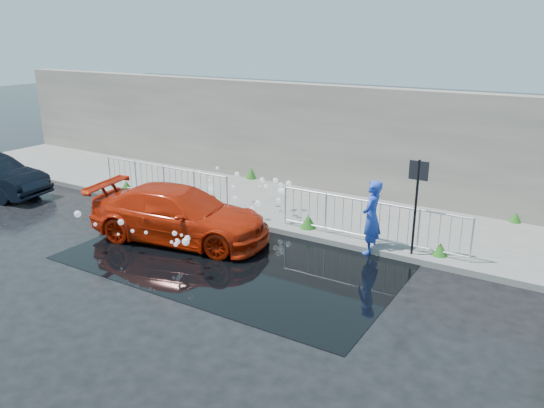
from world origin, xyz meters
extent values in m
plane|color=black|center=(0.00, 0.00, 0.00)|extent=(90.00, 90.00, 0.00)
cube|color=#5F5E5A|center=(0.00, 5.00, 0.07)|extent=(30.00, 4.00, 0.15)
cube|color=#5F5E5A|center=(0.00, 3.00, 0.08)|extent=(30.00, 0.25, 0.16)
cube|color=#686258|center=(0.00, 7.20, 1.90)|extent=(30.00, 0.60, 3.50)
cube|color=black|center=(0.50, 1.00, 0.01)|extent=(8.00, 5.00, 0.01)
cylinder|color=black|center=(4.20, 3.10, 1.25)|extent=(0.06, 0.06, 2.50)
cube|color=black|center=(4.20, 3.10, 2.25)|extent=(0.45, 0.04, 0.45)
cylinder|color=silver|center=(-6.50, 3.35, 0.70)|extent=(0.05, 0.05, 1.10)
cylinder|color=silver|center=(-1.50, 3.35, 0.70)|extent=(0.05, 0.05, 1.10)
cylinder|color=silver|center=(-4.00, 3.35, 1.22)|extent=(5.00, 0.04, 0.04)
cylinder|color=silver|center=(-4.00, 3.35, 0.27)|extent=(5.00, 0.04, 0.04)
cylinder|color=silver|center=(0.50, 3.35, 0.70)|extent=(0.05, 0.05, 1.10)
cylinder|color=silver|center=(5.50, 3.35, 0.70)|extent=(0.05, 0.05, 1.10)
cylinder|color=silver|center=(3.00, 3.35, 1.22)|extent=(5.00, 0.04, 0.04)
cylinder|color=silver|center=(3.00, 3.35, 0.27)|extent=(5.00, 0.04, 0.04)
cone|color=#194F15|center=(-5.80, 3.40, 0.32)|extent=(0.40, 0.40, 0.34)
cone|color=#194F15|center=(-2.00, 3.40, 0.31)|extent=(0.36, 0.36, 0.32)
cone|color=#194F15|center=(1.20, 3.40, 0.35)|extent=(0.44, 0.44, 0.40)
cone|color=#194F15|center=(4.80, 3.40, 0.31)|extent=(0.38, 0.38, 0.31)
cone|color=#194F15|center=(-3.00, 6.90, 0.35)|extent=(0.42, 0.42, 0.40)
cone|color=#194F15|center=(6.00, 6.90, 0.29)|extent=(0.34, 0.34, 0.28)
sphere|color=white|center=(-2.71, 2.46, 0.43)|extent=(0.16, 0.16, 0.16)
sphere|color=white|center=(-0.65, 2.37, 0.46)|extent=(0.16, 0.16, 0.16)
sphere|color=white|center=(-1.53, 2.32, 0.22)|extent=(0.09, 0.09, 0.09)
sphere|color=white|center=(-2.39, 2.95, 0.75)|extent=(0.17, 0.17, 0.17)
sphere|color=white|center=(-2.22, 3.49, 0.81)|extent=(0.15, 0.15, 0.15)
sphere|color=white|center=(0.18, 3.78, 0.95)|extent=(0.17, 0.17, 0.17)
sphere|color=white|center=(-0.02, 4.45, 0.99)|extent=(0.17, 0.17, 0.17)
sphere|color=white|center=(-2.02, 2.35, 0.34)|extent=(0.12, 0.12, 0.12)
sphere|color=white|center=(-0.34, 3.24, 0.64)|extent=(0.18, 0.18, 0.18)
sphere|color=white|center=(-2.56, 2.31, 0.12)|extent=(0.15, 0.15, 0.15)
sphere|color=white|center=(-2.68, 4.43, 1.11)|extent=(0.11, 0.11, 0.11)
sphere|color=white|center=(-2.08, 3.31, 0.75)|extent=(0.14, 0.14, 0.14)
sphere|color=white|center=(-0.64, 3.77, 0.96)|extent=(0.07, 0.07, 0.07)
sphere|color=white|center=(-2.94, 2.86, 0.55)|extent=(0.18, 0.18, 0.18)
sphere|color=white|center=(-1.56, 2.26, 0.28)|extent=(0.14, 0.14, 0.14)
sphere|color=white|center=(-2.57, 3.87, 0.85)|extent=(0.07, 0.07, 0.07)
sphere|color=white|center=(-0.29, 2.79, 0.41)|extent=(0.08, 0.08, 0.08)
sphere|color=white|center=(-0.43, 2.36, 0.26)|extent=(0.13, 0.13, 0.13)
sphere|color=white|center=(-2.33, 2.13, 0.31)|extent=(0.18, 0.18, 0.18)
sphere|color=white|center=(-1.40, 3.51, 0.89)|extent=(0.12, 0.12, 0.12)
sphere|color=white|center=(-1.01, 3.02, 0.75)|extent=(0.09, 0.09, 0.09)
sphere|color=white|center=(-0.34, 4.20, 1.09)|extent=(0.16, 0.16, 0.16)
sphere|color=white|center=(-1.80, 4.29, 1.06)|extent=(0.15, 0.15, 0.15)
sphere|color=white|center=(-0.56, 4.01, 0.93)|extent=(0.11, 0.11, 0.11)
sphere|color=white|center=(0.30, 3.31, 0.82)|extent=(0.14, 0.14, 0.14)
sphere|color=white|center=(-0.90, 4.35, 0.99)|extent=(0.15, 0.15, 0.15)
sphere|color=white|center=(-3.27, 4.26, 0.97)|extent=(0.07, 0.07, 0.07)
sphere|color=white|center=(0.03, 3.89, 0.91)|extent=(0.17, 0.17, 0.17)
sphere|color=white|center=(-2.99, 4.16, 0.91)|extent=(0.07, 0.07, 0.07)
sphere|color=white|center=(-1.06, 3.14, 0.70)|extent=(0.13, 0.13, 0.13)
sphere|color=white|center=(-1.63, 2.24, 0.24)|extent=(0.18, 0.18, 0.18)
sphere|color=white|center=(-0.14, 2.48, 0.36)|extent=(0.11, 0.11, 0.11)
sphere|color=white|center=(-1.32, 2.51, 0.44)|extent=(0.15, 0.15, 0.15)
sphere|color=white|center=(-0.25, 4.35, 0.93)|extent=(0.15, 0.15, 0.15)
sphere|color=white|center=(-0.31, 2.90, 0.60)|extent=(0.12, 0.12, 0.12)
sphere|color=white|center=(0.22, -0.55, 0.89)|extent=(0.17, 0.17, 0.17)
sphere|color=white|center=(0.10, -0.54, 1.02)|extent=(0.07, 0.07, 0.07)
sphere|color=white|center=(-2.99, -0.81, 1.04)|extent=(0.17, 0.17, 0.17)
sphere|color=white|center=(-0.48, -0.06, 0.61)|extent=(0.09, 0.09, 0.09)
sphere|color=white|center=(-0.65, 0.16, 0.47)|extent=(0.12, 0.12, 0.12)
sphere|color=white|center=(-1.20, -0.33, 0.75)|extent=(0.09, 0.09, 0.09)
sphere|color=white|center=(-0.11, -0.12, 0.76)|extent=(0.14, 0.14, 0.14)
sphere|color=white|center=(-0.74, 0.03, 0.48)|extent=(0.08, 0.08, 0.08)
sphere|color=white|center=(-0.14, -0.50, 1.00)|extent=(0.11, 0.11, 0.11)
sphere|color=white|center=(-2.23, -0.28, 0.48)|extent=(0.07, 0.07, 0.07)
sphere|color=white|center=(-2.08, -0.29, 0.84)|extent=(0.15, 0.15, 0.15)
sphere|color=white|center=(-3.15, -0.19, 0.54)|extent=(0.09, 0.09, 0.09)
sphere|color=white|center=(-1.58, -0.40, 0.73)|extent=(0.09, 0.09, 0.09)
sphere|color=white|center=(-0.58, 0.01, 0.46)|extent=(0.11, 0.11, 0.11)
imported|color=#B41F07|center=(-1.49, 1.20, 0.71)|extent=(5.16, 2.84, 1.42)
imported|color=blue|center=(3.16, 3.00, 0.94)|extent=(0.46, 0.69, 1.88)
camera|label=1|loc=(7.52, -8.79, 5.30)|focal=35.00mm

